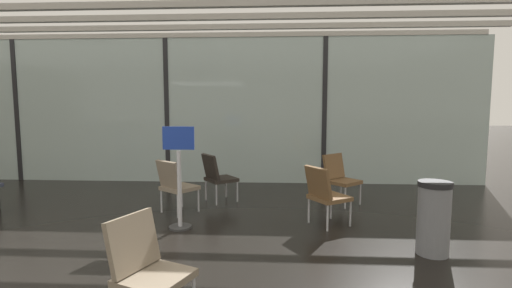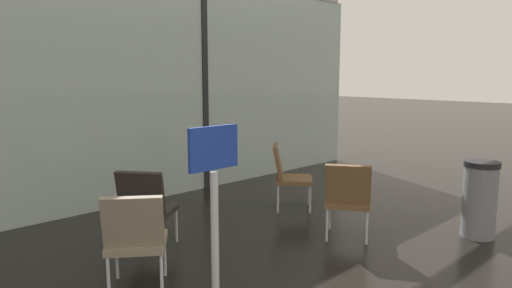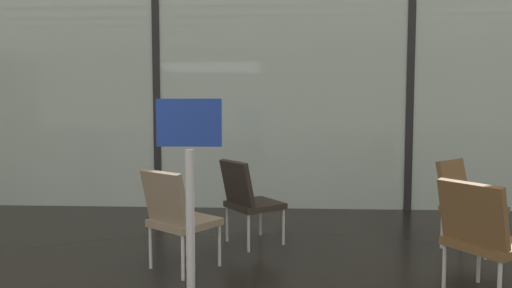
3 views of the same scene
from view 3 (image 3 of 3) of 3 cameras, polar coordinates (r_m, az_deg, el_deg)
The scene contains 9 objects.
glass_curtain_wall at distance 6.33m, azimuth -12.79°, elevation 6.36°, with size 14.00×0.08×3.21m, color #A3B7B2.
window_mullion_1 at distance 6.33m, azimuth -12.79°, elevation 6.36°, with size 0.10×0.12×3.21m, color black.
window_mullion_2 at distance 6.35m, azimuth 19.45°, elevation 6.22°, with size 0.10×0.12×3.21m, color black.
parked_airplane at distance 11.62m, azimuth -9.19°, elevation 6.93°, with size 11.85×3.85×3.85m.
lounge_chair_0 at distance 4.83m, azimuth 25.75°, elevation -6.45°, with size 0.71×0.71×0.87m.
lounge_chair_1 at distance 3.54m, azimuth 27.56°, elevation -10.29°, with size 0.70×0.69×0.87m.
lounge_chair_3 at distance 4.44m, azimuth -1.11°, elevation -6.95°, with size 0.71×0.70×0.87m.
lounge_chair_5 at distance 3.79m, azimuth -10.35°, elevation -8.94°, with size 0.70×0.71×0.87m.
info_sign at distance 3.02m, azimuth -8.64°, elevation -8.72°, with size 0.44×0.32×1.44m.
Camera 3 is at (1.71, -0.89, 1.35)m, focal length 30.49 mm.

